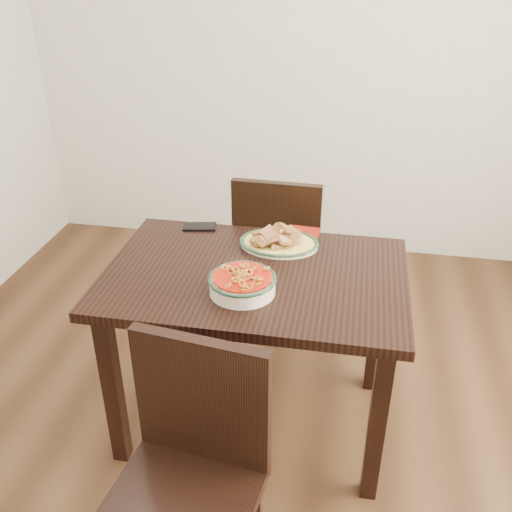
% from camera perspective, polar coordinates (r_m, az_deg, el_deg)
% --- Properties ---
extents(floor, '(3.50, 3.50, 0.00)m').
position_cam_1_polar(floor, '(2.58, 0.03, -16.86)').
color(floor, '#352010').
rests_on(floor, ground).
extents(wall_back, '(3.50, 0.10, 2.60)m').
position_cam_1_polar(wall_back, '(3.57, 5.48, 20.11)').
color(wall_back, beige).
rests_on(wall_back, ground).
extents(dining_table, '(1.14, 0.76, 0.75)m').
position_cam_1_polar(dining_table, '(2.21, -0.09, -3.99)').
color(dining_table, black).
rests_on(dining_table, ground).
extents(chair_far, '(0.43, 0.43, 0.89)m').
position_cam_1_polar(chair_far, '(2.86, 2.34, 0.86)').
color(chair_far, black).
rests_on(chair_far, ground).
extents(chair_near, '(0.47, 0.47, 0.89)m').
position_cam_1_polar(chair_near, '(1.79, -6.60, -20.28)').
color(chair_near, black).
rests_on(chair_near, ground).
extents(fish_plate, '(0.32, 0.25, 0.11)m').
position_cam_1_polar(fish_plate, '(2.33, 2.33, 2.02)').
color(fish_plate, beige).
rests_on(fish_plate, dining_table).
extents(noodle_bowl, '(0.25, 0.25, 0.08)m').
position_cam_1_polar(noodle_bowl, '(2.02, -1.38, -2.57)').
color(noodle_bowl, white).
rests_on(noodle_bowl, dining_table).
extents(smartphone, '(0.15, 0.10, 0.01)m').
position_cam_1_polar(smartphone, '(2.50, -5.66, 2.94)').
color(smartphone, black).
rests_on(smartphone, dining_table).
extents(napkin, '(0.13, 0.11, 0.01)m').
position_cam_1_polar(napkin, '(2.44, 4.84, 2.33)').
color(napkin, maroon).
rests_on(napkin, dining_table).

